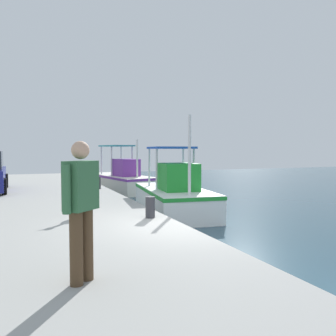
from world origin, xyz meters
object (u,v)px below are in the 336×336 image
(fishing_boat_second, at_px, (174,196))
(mooring_bollard_second, at_px, (150,207))
(pelican, at_px, (86,199))
(fisherman_standing, at_px, (81,205))
(mooring_bollard_nearest, at_px, (98,183))
(fishing_boat_nearest, at_px, (121,179))

(fishing_boat_second, distance_m, mooring_bollard_second, 4.91)
(pelican, bearing_deg, mooring_bollard_second, 57.63)
(fisherman_standing, bearing_deg, fishing_boat_second, 149.67)
(fishing_boat_second, bearing_deg, mooring_bollard_second, -29.88)
(fishing_boat_second, bearing_deg, mooring_bollard_nearest, -134.47)
(mooring_bollard_second, bearing_deg, mooring_bollard_nearest, 180.00)
(fishing_boat_nearest, distance_m, mooring_bollard_nearest, 6.02)
(fishing_boat_nearest, distance_m, pelican, 11.90)
(fishing_boat_nearest, relative_size, pelican, 6.58)
(mooring_bollard_nearest, bearing_deg, fisherman_standing, -11.75)
(fishing_boat_nearest, height_order, fishing_boat_second, fishing_boat_second)
(fisherman_standing, height_order, mooring_bollard_nearest, fisherman_standing)
(pelican, height_order, mooring_bollard_second, pelican)
(fishing_boat_nearest, height_order, mooring_bollard_nearest, fishing_boat_nearest)
(fishing_boat_nearest, distance_m, fishing_boat_second, 7.90)
(fishing_boat_second, xyz_separation_m, mooring_bollard_second, (4.24, -2.44, 0.37))
(fishing_boat_second, relative_size, mooring_bollard_second, 10.49)
(fisherman_standing, xyz_separation_m, mooring_bollard_nearest, (-10.17, 2.12, -0.71))
(fishing_boat_nearest, distance_m, mooring_bollard_second, 12.39)
(mooring_bollard_nearest, bearing_deg, mooring_bollard_second, 0.00)
(pelican, height_order, mooring_bollard_nearest, pelican)
(fishing_boat_nearest, distance_m, fisherman_standing, 16.36)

